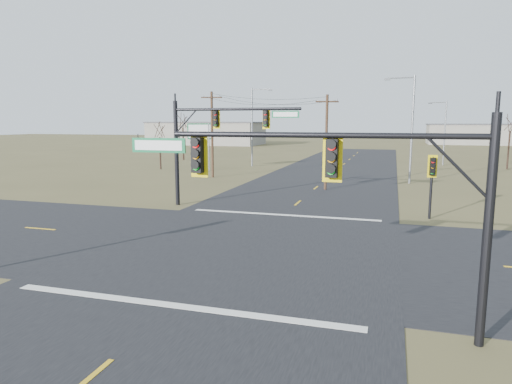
# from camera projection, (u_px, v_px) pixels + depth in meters

# --- Properties ---
(ground) EXTENTS (320.00, 320.00, 0.00)m
(ground) POSITION_uv_depth(u_px,v_px,m) (247.00, 246.00, 21.72)
(ground) COLOR brown
(ground) RESTS_ON ground
(road_ew) EXTENTS (160.00, 14.00, 0.02)m
(road_ew) POSITION_uv_depth(u_px,v_px,m) (247.00, 246.00, 21.72)
(road_ew) COLOR black
(road_ew) RESTS_ON ground
(road_ns) EXTENTS (14.00, 160.00, 0.02)m
(road_ns) POSITION_uv_depth(u_px,v_px,m) (247.00, 246.00, 21.72)
(road_ns) COLOR black
(road_ns) RESTS_ON ground
(stop_bar_near) EXTENTS (12.00, 0.40, 0.01)m
(stop_bar_near) POSITION_uv_depth(u_px,v_px,m) (176.00, 306.00, 14.62)
(stop_bar_near) COLOR silver
(stop_bar_near) RESTS_ON road_ns
(stop_bar_far) EXTENTS (12.00, 0.40, 0.01)m
(stop_bar_far) POSITION_uv_depth(u_px,v_px,m) (284.00, 215.00, 28.81)
(stop_bar_far) COLOR silver
(stop_bar_far) RESTS_ON road_ns
(mast_arm_near) EXTENTS (10.32, 0.44, 6.10)m
(mast_arm_near) POSITION_uv_depth(u_px,v_px,m) (329.00, 173.00, 12.57)
(mast_arm_near) COLOR black
(mast_arm_near) RESTS_ON ground
(mast_arm_far) EXTENTS (8.98, 0.52, 7.28)m
(mast_arm_far) POSITION_uv_depth(u_px,v_px,m) (215.00, 131.00, 30.87)
(mast_arm_far) COLOR black
(mast_arm_far) RESTS_ON ground
(pedestal_signal_ne) EXTENTS (0.62, 0.52, 3.92)m
(pedestal_signal_ne) POSITION_uv_depth(u_px,v_px,m) (432.00, 172.00, 27.22)
(pedestal_signal_ne) COLOR black
(pedestal_signal_ne) RESTS_ON ground
(utility_pole_near) EXTENTS (1.88, 0.88, 8.13)m
(utility_pole_near) POSITION_uv_depth(u_px,v_px,m) (326.00, 140.00, 38.98)
(utility_pole_near) COLOR #4A301F
(utility_pole_near) RESTS_ON ground
(utility_pole_far) EXTENTS (2.13, 0.73, 8.94)m
(utility_pole_far) POSITION_uv_depth(u_px,v_px,m) (212.00, 133.00, 47.79)
(utility_pole_far) COLOR #4A301F
(utility_pole_far) RESTS_ON ground
(highway_sign) EXTENTS (2.89, 1.00, 5.64)m
(highway_sign) POSITION_uv_depth(u_px,v_px,m) (200.00, 137.00, 54.84)
(highway_sign) COLOR gray
(highway_sign) RESTS_ON ground
(streetlight_a) EXTENTS (2.81, 0.29, 10.10)m
(streetlight_a) POSITION_uv_depth(u_px,v_px,m) (410.00, 124.00, 42.79)
(streetlight_a) COLOR gray
(streetlight_a) RESTS_ON ground
(streetlight_b) EXTENTS (2.40, 0.34, 8.58)m
(streetlight_b) POSITION_uv_depth(u_px,v_px,m) (443.00, 129.00, 61.09)
(streetlight_b) COLOR gray
(streetlight_b) RESTS_ON ground
(streetlight_c) EXTENTS (2.84, 0.36, 10.17)m
(streetlight_c) POSITION_uv_depth(u_px,v_px,m) (254.00, 123.00, 59.60)
(streetlight_c) COLOR gray
(streetlight_c) RESTS_ON ground
(bare_tree_a) EXTENTS (2.77, 2.77, 6.21)m
(bare_tree_a) POSITION_uv_depth(u_px,v_px,m) (160.00, 129.00, 55.95)
(bare_tree_a) COLOR black
(bare_tree_a) RESTS_ON ground
(bare_tree_b) EXTENTS (3.81, 3.81, 7.59)m
(bare_tree_b) POSITION_uv_depth(u_px,v_px,m) (183.00, 120.00, 69.33)
(bare_tree_b) COLOR black
(bare_tree_b) RESTS_ON ground
(bare_tree_c) EXTENTS (2.30, 2.30, 5.36)m
(bare_tree_c) POSITION_uv_depth(u_px,v_px,m) (495.00, 136.00, 51.43)
(bare_tree_c) COLOR black
(bare_tree_c) RESTS_ON ground
(bare_tree_d) EXTENTS (2.71, 2.71, 7.11)m
(bare_tree_d) POSITION_uv_depth(u_px,v_px,m) (511.00, 123.00, 55.85)
(bare_tree_d) COLOR black
(bare_tree_d) RESTS_ON ground
(warehouse_left) EXTENTS (28.00, 14.00, 5.50)m
(warehouse_left) POSITION_uv_depth(u_px,v_px,m) (207.00, 134.00, 117.85)
(warehouse_left) COLOR gray
(warehouse_left) RESTS_ON ground
(warehouse_mid) EXTENTS (20.00, 12.00, 5.00)m
(warehouse_mid) POSITION_uv_depth(u_px,v_px,m) (468.00, 135.00, 118.32)
(warehouse_mid) COLOR gray
(warehouse_mid) RESTS_ON ground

